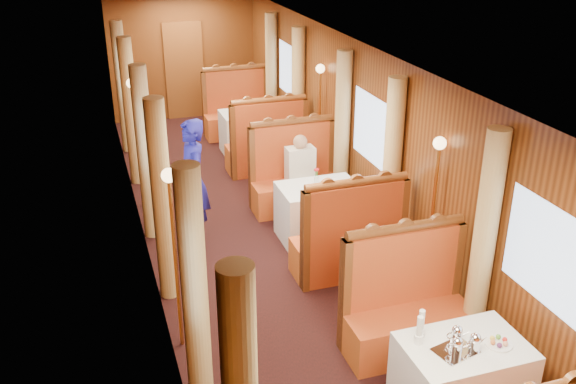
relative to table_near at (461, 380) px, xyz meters
name	(u,v)px	position (x,y,z in m)	size (l,w,h in m)	color
floor	(265,245)	(-0.75, 3.50, -0.38)	(3.00, 12.00, 0.01)	black
ceiling	(262,58)	(-0.75, 3.50, 2.12)	(3.00, 12.00, 0.01)	silver
wall_far	(183,58)	(-0.75, 9.50, 0.88)	(3.00, 2.50, 0.01)	brown
wall_left	(142,171)	(-2.25, 3.50, 0.88)	(12.00, 2.50, 0.01)	brown
wall_right	(373,145)	(0.75, 3.50, 0.88)	(12.00, 2.50, 0.01)	brown
doorway_far	(185,71)	(-0.75, 9.47, 0.62)	(0.80, 0.04, 2.00)	brown
table_near	(461,380)	(0.00, 0.00, 0.00)	(1.05, 0.72, 0.75)	white
banquette_near_aft	(406,311)	(0.00, 1.01, 0.05)	(1.30, 0.55, 1.34)	#A72312
table_mid	(319,212)	(0.00, 3.50, 0.00)	(1.05, 0.72, 0.75)	white
banquette_mid_fwd	(349,244)	(0.00, 2.49, 0.05)	(1.30, 0.55, 1.34)	#A72312
banquette_mid_aft	(295,181)	(0.00, 4.51, 0.05)	(1.30, 0.55, 1.34)	#A72312
table_far	(251,132)	(0.00, 7.00, 0.00)	(1.05, 0.72, 0.75)	white
banquette_far_fwd	(267,148)	(0.00, 5.99, 0.05)	(1.30, 0.55, 1.34)	#A72312
banquette_far_aft	(237,114)	(0.00, 8.01, 0.05)	(1.30, 0.55, 1.34)	#A72312
tea_tray	(455,351)	(-0.14, -0.06, 0.38)	(0.34, 0.26, 0.01)	silver
teapot_left	(457,348)	(-0.15, -0.08, 0.44)	(0.15, 0.11, 0.12)	silver
teapot_right	(475,345)	(0.02, -0.09, 0.44)	(0.16, 0.12, 0.13)	silver
teapot_back	(456,337)	(-0.07, 0.05, 0.44)	(0.16, 0.12, 0.13)	silver
fruit_plate	(499,343)	(0.26, -0.08, 0.39)	(0.23, 0.23, 0.05)	white
cup_inboard	(419,333)	(-0.37, 0.15, 0.48)	(0.08, 0.08, 0.26)	white
cup_outboard	(421,326)	(-0.31, 0.22, 0.48)	(0.08, 0.08, 0.26)	white
rose_vase_mid	(316,173)	(-0.03, 3.53, 0.55)	(0.06, 0.06, 0.36)	silver
rose_vase_far	(249,103)	(-0.03, 6.96, 0.55)	(0.06, 0.06, 0.36)	silver
window_left_near	(198,325)	(-2.24, 0.00, 1.07)	(1.20, 0.90, 0.01)	#94ADD0
curtain_left_near_b	(195,297)	(-2.13, 0.78, 0.80)	(0.22, 0.22, 2.35)	#DAB56F
window_right_near	(552,259)	(0.74, 0.00, 1.07)	(1.20, 0.90, 0.01)	#94ADD0
curtain_right_near_b	(483,246)	(0.63, 0.78, 0.80)	(0.22, 0.22, 2.35)	#DAB56F
window_left_mid	(142,156)	(-2.24, 3.50, 1.07)	(1.20, 0.90, 0.01)	#94ADD0
curtain_left_mid_a	(162,202)	(-2.13, 2.72, 0.80)	(0.22, 0.22, 2.35)	#DAB56F
curtain_left_mid_b	(146,154)	(-2.13, 4.28, 0.80)	(0.22, 0.22, 2.35)	#DAB56F
window_right_mid	(373,130)	(0.74, 3.50, 1.07)	(1.20, 0.90, 0.01)	#94ADD0
curtain_right_mid_a	(391,173)	(0.63, 2.72, 0.80)	(0.22, 0.22, 2.35)	#DAB56F
curtain_right_mid_b	(342,133)	(0.63, 4.28, 0.80)	(0.22, 0.22, 2.35)	#DAB56F
window_left_far	(118,84)	(-2.24, 7.00, 1.07)	(1.20, 0.90, 0.01)	#94ADD0
curtain_left_far_a	(131,112)	(-2.13, 6.22, 0.80)	(0.22, 0.22, 2.35)	#DAB56F
curtain_left_far_b	(123,88)	(-2.13, 7.78, 0.80)	(0.22, 0.22, 2.35)	#DAB56F
window_right_far	(290,71)	(0.74, 7.00, 1.07)	(1.20, 0.90, 0.01)	#94ADD0
curtain_right_far_a	(298,97)	(0.63, 6.22, 0.80)	(0.22, 0.22, 2.35)	#DAB56F
curtain_right_far_b	(271,76)	(0.63, 7.78, 0.80)	(0.22, 0.22, 2.35)	#DAB56F
sconce_left_fore	(173,224)	(-2.15, 1.75, 1.01)	(0.14, 0.14, 1.95)	#BF8C3F
sconce_right_fore	(435,187)	(0.65, 1.75, 1.01)	(0.14, 0.14, 1.95)	#BF8C3F
sconce_left_aft	(135,117)	(-2.15, 5.25, 1.01)	(0.14, 0.14, 1.95)	#BF8C3F
sconce_right_aft	(320,101)	(0.65, 5.25, 1.01)	(0.14, 0.14, 1.95)	#BF8C3F
steward	(193,181)	(-1.58, 3.99, 0.46)	(0.61, 0.40, 1.67)	navy
passenger	(301,167)	(0.00, 4.25, 0.37)	(0.40, 0.44, 0.76)	beige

